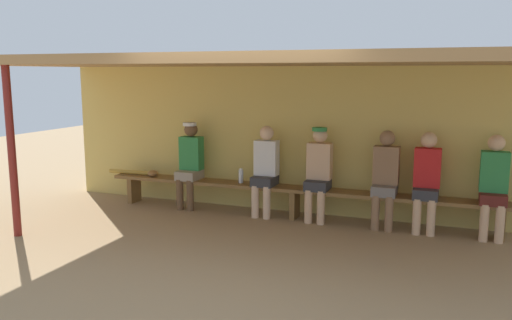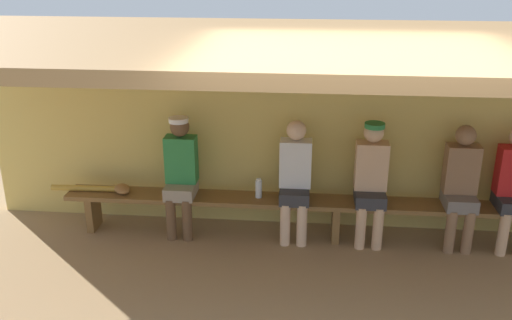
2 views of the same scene
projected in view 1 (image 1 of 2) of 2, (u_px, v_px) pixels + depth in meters
ground_plane at (257, 251)px, 6.27m from camera, size 24.00×24.00×0.00m
back_wall at (304, 140)px, 7.93m from camera, size 8.00×0.20×2.20m
dugout_roof at (277, 60)px, 6.55m from camera, size 8.00×2.80×0.12m
support_post at (12, 152)px, 6.69m from camera, size 0.10×0.10×2.20m
bench at (295, 192)px, 7.64m from camera, size 6.00×0.36×0.46m
player_in_blue at (385, 175)px, 7.13m from camera, size 0.34×0.42×1.34m
player_near_post at (319, 169)px, 7.46m from camera, size 0.34×0.42×1.34m
player_middle at (190, 161)px, 8.18m from camera, size 0.34×0.42×1.34m
player_leftmost at (494, 183)px, 6.66m from camera, size 0.34×0.42×1.34m
player_in_white at (427, 178)px, 6.94m from camera, size 0.34×0.42×1.34m
player_in_red at (265, 167)px, 7.74m from camera, size 0.34×0.42×1.34m
water_bottle_green at (241, 176)px, 7.92m from camera, size 0.07×0.07×0.22m
baseball_glove_dark_brown at (153, 173)px, 8.45m from camera, size 0.28×0.29×0.09m
baseball_bat at (130, 172)px, 8.61m from camera, size 0.77×0.09×0.07m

